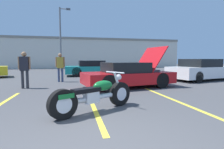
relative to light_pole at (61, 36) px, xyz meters
The scene contains 10 objects.
parking_stripe_middle 15.64m from the light_pole, 83.24° to the right, with size 0.12×4.51×0.01m, color yellow.
parking_stripe_back 16.15m from the light_pole, 73.72° to the right, with size 0.12×4.51×0.01m, color yellow.
far_building 7.51m from the light_pole, 78.23° to the left, with size 32.00×4.20×4.40m.
light_pole is the anchor object (origin of this frame).
motorcycle 16.24m from the light_pole, 83.57° to the right, with size 2.16×1.33×0.97m.
show_car_hood_open 13.26m from the light_pole, 72.97° to the right, with size 4.41×2.52×1.91m.
parked_car_right_row 14.30m from the light_pole, 49.17° to the right, with size 4.69×2.83×1.32m.
parked_car_mid_row 7.46m from the light_pole, 65.58° to the right, with size 4.43×1.99×1.20m.
spectator_near_motorcycle 10.05m from the light_pole, 86.91° to the right, with size 0.52×0.22×1.65m.
spectator_midground 12.02m from the light_pole, 94.27° to the right, with size 0.52×0.21×1.64m.
Camera 1 is at (-0.23, -2.22, 1.31)m, focal length 28.00 mm.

